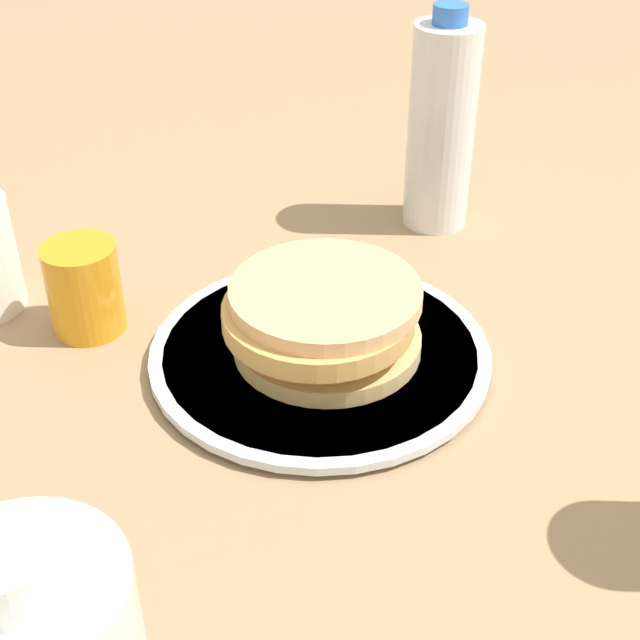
{
  "coord_description": "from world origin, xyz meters",
  "views": [
    {
      "loc": [
        0.47,
        0.34,
        0.44
      ],
      "look_at": [
        -0.01,
        0.01,
        0.04
      ],
      "focal_mm": 50.0,
      "sensor_mm": 36.0,
      "label": 1
    }
  ],
  "objects_px": {
    "pancake_stack": "(323,318)",
    "water_bottle_far": "(441,126)",
    "juice_glass": "(84,288)",
    "plate": "(320,353)"
  },
  "relations": [
    {
      "from": "pancake_stack",
      "to": "water_bottle_far",
      "type": "relative_size",
      "value": 0.74
    },
    {
      "from": "pancake_stack",
      "to": "juice_glass",
      "type": "xyz_separation_m",
      "value": [
        0.08,
        -0.19,
        -0.0
      ]
    },
    {
      "from": "pancake_stack",
      "to": "juice_glass",
      "type": "height_order",
      "value": "juice_glass"
    },
    {
      "from": "pancake_stack",
      "to": "juice_glass",
      "type": "distance_m",
      "value": 0.21
    },
    {
      "from": "pancake_stack",
      "to": "plate",
      "type": "bearing_deg",
      "value": -52.8
    },
    {
      "from": "water_bottle_far",
      "to": "plate",
      "type": "bearing_deg",
      "value": 8.5
    },
    {
      "from": "juice_glass",
      "to": "water_bottle_far",
      "type": "height_order",
      "value": "water_bottle_far"
    },
    {
      "from": "plate",
      "to": "water_bottle_far",
      "type": "relative_size",
      "value": 1.26
    },
    {
      "from": "plate",
      "to": "juice_glass",
      "type": "bearing_deg",
      "value": -68.79
    },
    {
      "from": "water_bottle_far",
      "to": "juice_glass",
      "type": "bearing_deg",
      "value": -23.93
    }
  ]
}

